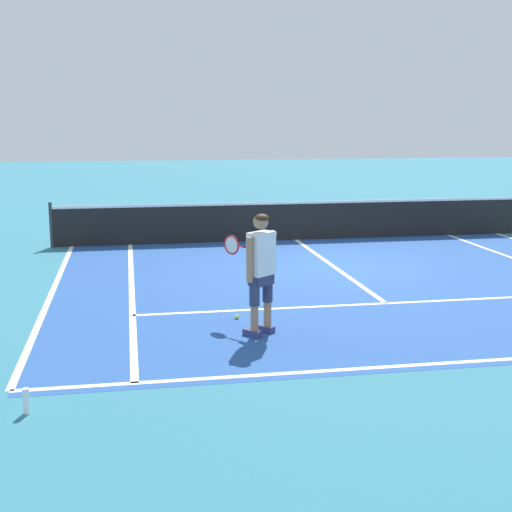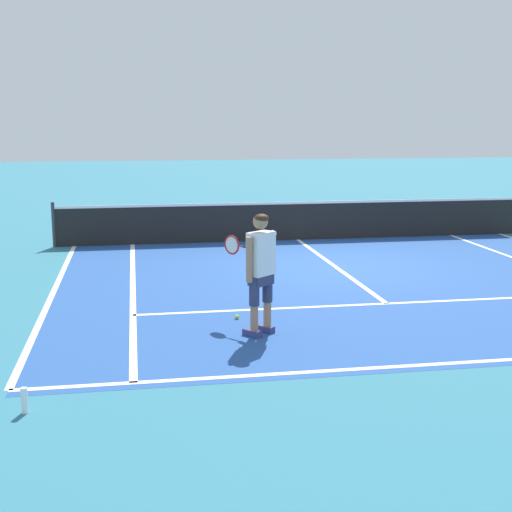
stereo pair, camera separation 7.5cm
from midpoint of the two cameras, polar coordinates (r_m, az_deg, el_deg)
ground_plane at (r=14.63m, az=6.13°, el=-0.85°), size 80.00×80.00×0.00m
court_inner_surface at (r=13.43m, az=7.68°, el=-1.94°), size 10.98×9.70×0.00m
line_baseline at (r=9.28m, az=16.58°, el=-8.17°), size 10.98×0.10×0.01m
line_service at (r=11.82m, az=10.27°, el=-3.77°), size 8.23×0.10×0.01m
line_centre_service at (r=14.78m, az=5.96°, el=-0.71°), size 0.10×6.40×0.01m
line_singles_left at (r=12.79m, az=-10.17°, el=-2.65°), size 0.10×9.30×0.01m
line_doubles_left at (r=12.87m, az=-16.31°, el=-2.84°), size 0.10×9.30×0.01m
tennis_net at (r=17.75m, az=3.12°, el=2.90°), size 11.96×0.08×1.07m
tennis_player at (r=9.77m, az=0.10°, el=-0.76°), size 0.66×1.20×1.71m
tennis_ball_near_feet at (r=10.74m, az=-1.76°, el=-4.93°), size 0.07×0.07×0.07m
water_bottle at (r=7.76m, az=-18.34°, el=-11.06°), size 0.07×0.07×0.27m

